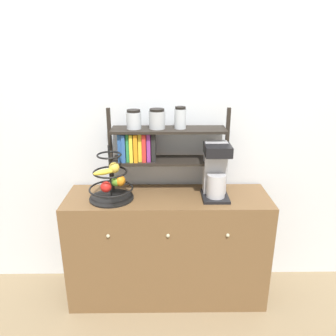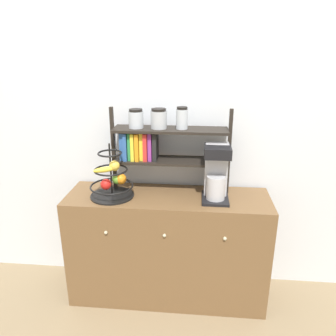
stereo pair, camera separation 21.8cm
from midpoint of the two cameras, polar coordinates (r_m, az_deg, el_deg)
The scene contains 6 objects.
ground_plane at distance 2.54m, azimuth 2.13°, elevation -23.95°, with size 12.00×12.00×0.00m, color #847051.
wall_back at distance 2.36m, azimuth 3.22°, elevation 8.53°, with size 7.00×0.05×2.60m, color silver.
sideboard at distance 2.46m, azimuth 2.56°, elevation -13.62°, with size 1.40×0.44×0.81m.
coffee_maker at distance 2.20m, azimuth 11.22°, elevation -0.77°, with size 0.18×0.22×0.38m.
fruit_stand at distance 2.22m, azimuth -6.92°, elevation -2.13°, with size 0.30×0.30×0.38m.
shelf_hutch at distance 2.24m, azimuth 0.56°, elevation 4.94°, with size 0.82×0.20×0.60m.
Camera 2 is at (0.20, -1.83, 1.75)m, focal length 35.00 mm.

